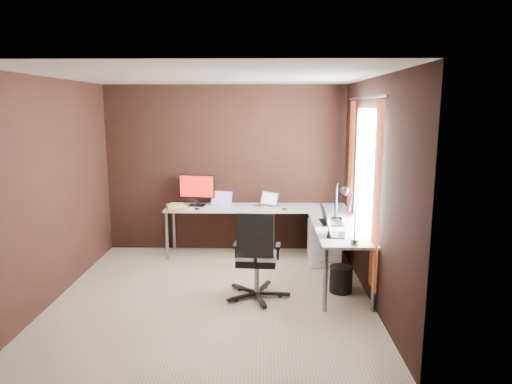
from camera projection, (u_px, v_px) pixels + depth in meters
The scene contains 15 objects.
room at pixel (243, 187), 5.18m from camera, with size 3.60×3.60×2.50m.
desk at pixel (283, 218), 6.24m from camera, with size 2.65×2.25×0.73m.
drawer_pedestal at pixel (324, 242), 6.41m from camera, with size 0.42×0.50×0.60m, color white.
monitor_left at pixel (197, 188), 6.72m from camera, with size 0.53×0.18×0.46m.
monitor_right at pixel (336, 200), 5.88m from camera, with size 0.17×0.56×0.46m.
laptop_white at pixel (220, 203), 6.71m from camera, with size 0.37×0.31×0.22m.
laptop_silver at pixel (267, 203), 6.70m from camera, with size 0.39×0.37×0.21m.
laptop_black_big at pixel (329, 219), 5.74m from camera, with size 0.28×0.38×0.25m.
laptop_black_small at pixel (334, 232), 5.19m from camera, with size 0.26×0.32×0.20m.
book_stack at pixel (176, 207), 6.50m from camera, with size 0.30×0.28×0.08m.
mouse_left at pixel (197, 209), 6.50m from camera, with size 0.08×0.05×0.03m, color black.
mouse_corner at pixel (284, 209), 6.48m from camera, with size 0.08×0.05×0.03m, color black.
desk_lamp at pixel (348, 208), 4.84m from camera, with size 0.19×0.23×0.61m.
office_chair at pixel (257, 273), 5.22m from camera, with size 0.58×0.58×1.04m.
wastebasket at pixel (341, 279), 5.42m from camera, with size 0.27×0.27×0.31m, color black.
Camera 1 is at (0.58, -5.03, 2.17)m, focal length 32.00 mm.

